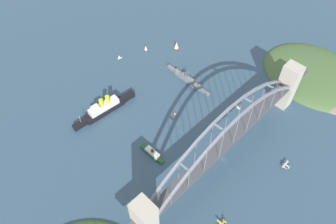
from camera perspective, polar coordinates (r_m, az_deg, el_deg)
name	(u,v)px	position (r m, az deg, el deg)	size (l,w,h in m)	color
ground_plane	(223,159)	(342.56, 9.58, -8.10)	(1400.00, 1400.00, 0.00)	#334C60
harbor_arch_bridge	(227,141)	(316.14, 10.32, -5.09)	(276.43, 18.39, 77.42)	#BCB29E
headland_east_shore	(317,77)	(453.11, 24.52, 5.59)	(113.78, 136.50, 19.89)	#476638
ocean_liner	(105,108)	(376.49, -11.02, 0.66)	(80.84, 14.98, 21.97)	black
naval_cruiser	(188,79)	(406.18, 3.42, 5.73)	(7.59, 70.04, 17.00)	slate
harbor_ferry_steamer	(152,153)	(339.21, -2.76, -7.16)	(7.09, 30.95, 7.97)	#23512D
seaplane_taxiing_near_bridge	(222,224)	(309.86, 9.39, -18.76)	(7.75, 10.25, 5.11)	#B7B7B2
seaplane_second_in_formation	(286,165)	(351.94, 19.88, -8.75)	(10.59, 7.98, 5.15)	#B7B7B2
small_boat_0	(175,115)	(370.59, 1.18, -0.46)	(6.29, 5.06, 2.20)	#B2231E
small_boat_1	(119,57)	(441.05, -8.51, 9.51)	(6.18, 4.07, 6.09)	silver
small_boat_2	(177,45)	(449.32, 1.49, 11.55)	(7.41, 10.92, 12.94)	#B2231E
small_boat_3	(146,48)	(448.66, -3.90, 11.08)	(5.91, 7.29, 9.16)	brown
small_boat_4	(237,107)	(386.49, 11.98, 0.91)	(2.92, 8.88, 2.31)	silver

